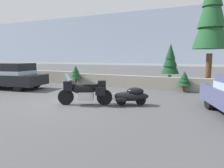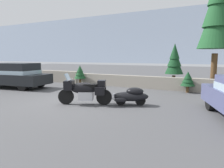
% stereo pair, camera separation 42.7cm
% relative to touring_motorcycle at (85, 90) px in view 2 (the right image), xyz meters
% --- Properties ---
extents(ground_plane, '(80.00, 80.00, 0.00)m').
position_rel_touring_motorcycle_xyz_m(ground_plane, '(-0.69, 0.17, -0.62)').
color(ground_plane, '#4C4C4F').
extents(stone_guard_wall, '(24.00, 0.53, 0.90)m').
position_rel_touring_motorcycle_xyz_m(stone_guard_wall, '(-1.02, 5.72, -0.21)').
color(stone_guard_wall, gray).
rests_on(stone_guard_wall, ground).
extents(distant_ridgeline, '(240.00, 80.00, 16.00)m').
position_rel_touring_motorcycle_xyz_m(distant_ridgeline, '(-0.69, 95.70, 7.38)').
color(distant_ridgeline, '#99A8BF').
rests_on(distant_ridgeline, ground).
extents(touring_motorcycle, '(2.17, 1.29, 1.33)m').
position_rel_touring_motorcycle_xyz_m(touring_motorcycle, '(0.00, 0.00, 0.00)').
color(touring_motorcycle, black).
rests_on(touring_motorcycle, ground).
extents(car_shaped_trailer, '(2.16, 1.24, 0.76)m').
position_rel_touring_motorcycle_xyz_m(car_shaped_trailer, '(1.79, 0.80, -0.21)').
color(car_shaped_trailer, black).
rests_on(car_shaped_trailer, ground).
extents(suv_at_left_edge, '(5.04, 2.64, 1.63)m').
position_rel_touring_motorcycle_xyz_m(suv_at_left_edge, '(-6.91, 1.82, 0.22)').
color(suv_at_left_edge, black).
rests_on(suv_at_left_edge, ground).
extents(pine_tree_tall, '(2.16, 2.16, 7.77)m').
position_rel_touring_motorcycle_xyz_m(pine_tree_tall, '(4.64, 7.31, 4.25)').
color(pine_tree_tall, brown).
rests_on(pine_tree_tall, ground).
extents(pine_tree_secondary, '(1.16, 1.16, 2.89)m').
position_rel_touring_motorcycle_xyz_m(pine_tree_secondary, '(2.36, 6.56, 1.19)').
color(pine_tree_secondary, brown).
rests_on(pine_tree_secondary, ground).
extents(pine_sapling_near, '(0.81, 0.81, 1.21)m').
position_rel_touring_motorcycle_xyz_m(pine_sapling_near, '(3.41, 5.24, 0.14)').
color(pine_sapling_near, brown).
rests_on(pine_sapling_near, ground).
extents(pine_sapling_farther, '(0.85, 0.85, 1.42)m').
position_rel_touring_motorcycle_xyz_m(pine_sapling_farther, '(-4.09, 5.16, 0.27)').
color(pine_sapling_farther, brown).
rests_on(pine_sapling_farther, ground).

